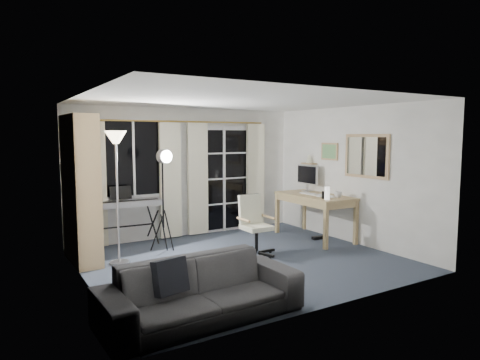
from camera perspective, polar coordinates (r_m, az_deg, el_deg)
name	(u,v)px	position (r m, az deg, el deg)	size (l,w,h in m)	color
floor	(243,261)	(6.62, 0.40, -10.78)	(4.50, 4.00, 0.02)	#384352
window	(133,158)	(7.72, -14.06, 2.84)	(1.20, 0.08, 1.40)	white
french_door	(223,180)	(8.46, -2.26, 0.04)	(1.32, 0.09, 2.11)	white
curtains	(184,179)	(7.98, -7.52, 0.14)	(3.60, 0.07, 2.13)	gold
bookshelf	(78,194)	(6.73, -20.74, -1.70)	(0.38, 1.03, 2.20)	tan
torchiere_lamp	(116,157)	(6.45, -16.18, 2.91)	(0.32, 0.32, 1.96)	#B2B2B7
keyboard_piano	(122,205)	(7.46, -15.40, -3.20)	(1.35, 0.69, 0.97)	black
studio_light	(164,168)	(7.01, -10.08, 1.56)	(0.36, 0.37, 1.71)	black
office_chair	(253,219)	(6.87, 1.73, -5.26)	(0.63, 0.66, 0.95)	black
desk	(315,200)	(7.98, 9.92, -2.65)	(0.81, 1.55, 0.81)	tan
monitor	(307,175)	(8.40, 8.96, 0.60)	(0.20, 0.59, 0.51)	silver
desk_clutter	(320,206)	(7.77, 10.65, -3.46)	(0.50, 0.92, 1.03)	white
mug	(338,194)	(7.66, 12.96, -1.81)	(0.13, 0.11, 0.13)	silver
wall_mirror	(366,156)	(7.50, 16.50, 3.07)	(0.04, 0.94, 0.74)	tan
framed_print	(330,151)	(8.14, 11.85, 3.74)	(0.03, 0.42, 0.32)	tan
wall_shelf	(309,161)	(8.48, 9.18, 2.57)	(0.16, 0.30, 0.18)	tan
sofa	(201,281)	(4.53, -5.21, -13.20)	(2.11, 0.68, 0.82)	#2A2A2C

